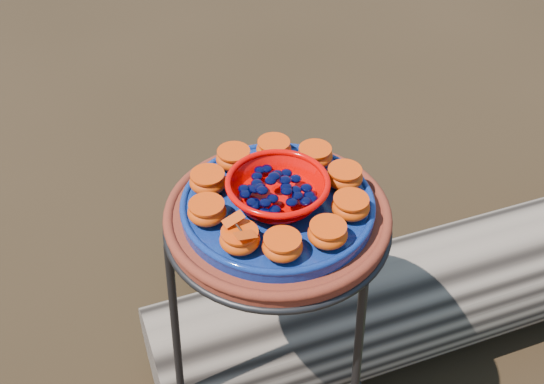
% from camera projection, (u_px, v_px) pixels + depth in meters
% --- Properties ---
extents(plant_stand, '(0.44, 0.44, 0.70)m').
position_uv_depth(plant_stand, '(277.00, 345.00, 1.43)').
color(plant_stand, black).
rests_on(plant_stand, ground).
extents(terracotta_saucer, '(0.39, 0.39, 0.03)m').
position_uv_depth(terracotta_saucer, '(278.00, 218.00, 1.19)').
color(terracotta_saucer, '#541913').
rests_on(terracotta_saucer, plant_stand).
extents(cobalt_plate, '(0.33, 0.33, 0.02)m').
position_uv_depth(cobalt_plate, '(278.00, 207.00, 1.18)').
color(cobalt_plate, '#061136').
rests_on(cobalt_plate, terracotta_saucer).
extents(red_bowl, '(0.17, 0.17, 0.05)m').
position_uv_depth(red_bowl, '(278.00, 191.00, 1.15)').
color(red_bowl, '#CC0200').
rests_on(red_bowl, cobalt_plate).
extents(glass_gems, '(0.13, 0.13, 0.02)m').
position_uv_depth(glass_gems, '(278.00, 176.00, 1.13)').
color(glass_gems, black).
rests_on(glass_gems, red_bowl).
extents(orange_half_0, '(0.06, 0.06, 0.04)m').
position_uv_depth(orange_half_0, '(240.00, 239.00, 1.07)').
color(orange_half_0, '#A8130B').
rests_on(orange_half_0, cobalt_plate).
extents(orange_half_1, '(0.06, 0.06, 0.04)m').
position_uv_depth(orange_half_1, '(282.00, 246.00, 1.06)').
color(orange_half_1, '#A8130B').
rests_on(orange_half_1, cobalt_plate).
extents(orange_half_2, '(0.06, 0.06, 0.04)m').
position_uv_depth(orange_half_2, '(328.00, 234.00, 1.08)').
color(orange_half_2, '#A8130B').
rests_on(orange_half_2, cobalt_plate).
extents(orange_half_3, '(0.06, 0.06, 0.04)m').
position_uv_depth(orange_half_3, '(351.00, 207.00, 1.13)').
color(orange_half_3, '#A8130B').
rests_on(orange_half_3, cobalt_plate).
extents(orange_half_4, '(0.06, 0.06, 0.04)m').
position_uv_depth(orange_half_4, '(344.00, 177.00, 1.19)').
color(orange_half_4, '#A8130B').
rests_on(orange_half_4, cobalt_plate).
extents(orange_half_5, '(0.06, 0.06, 0.04)m').
position_uv_depth(orange_half_5, '(315.00, 156.00, 1.24)').
color(orange_half_5, '#A8130B').
rests_on(orange_half_5, cobalt_plate).
extents(orange_half_6, '(0.06, 0.06, 0.04)m').
position_uv_depth(orange_half_6, '(274.00, 149.00, 1.25)').
color(orange_half_6, '#A8130B').
rests_on(orange_half_6, cobalt_plate).
extents(orange_half_7, '(0.06, 0.06, 0.04)m').
position_uv_depth(orange_half_7, '(234.00, 159.00, 1.23)').
color(orange_half_7, '#A8130B').
rests_on(orange_half_7, cobalt_plate).
extents(orange_half_8, '(0.06, 0.06, 0.04)m').
position_uv_depth(orange_half_8, '(208.00, 182.00, 1.18)').
color(orange_half_8, '#A8130B').
rests_on(orange_half_8, cobalt_plate).
extents(orange_half_9, '(0.06, 0.06, 0.04)m').
position_uv_depth(orange_half_9, '(207.00, 212.00, 1.12)').
color(orange_half_9, '#A8130B').
rests_on(orange_half_9, cobalt_plate).
extents(butterfly, '(0.09, 0.09, 0.01)m').
position_uv_depth(butterfly, '(239.00, 228.00, 1.06)').
color(butterfly, '#BE3307').
rests_on(butterfly, orange_half_0).
extents(driftwood_log, '(1.67, 1.35, 0.32)m').
position_uv_depth(driftwood_log, '(469.00, 280.00, 1.82)').
color(driftwood_log, black).
rests_on(driftwood_log, ground).
extents(foliage_left, '(0.23, 0.23, 0.12)m').
position_uv_depth(foliage_left, '(199.00, 349.00, 1.78)').
color(foliage_left, '#206423').
rests_on(foliage_left, ground).
extents(foliage_back, '(0.34, 0.34, 0.17)m').
position_uv_depth(foliage_back, '(238.00, 252.00, 2.01)').
color(foliage_back, '#206423').
rests_on(foliage_back, ground).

